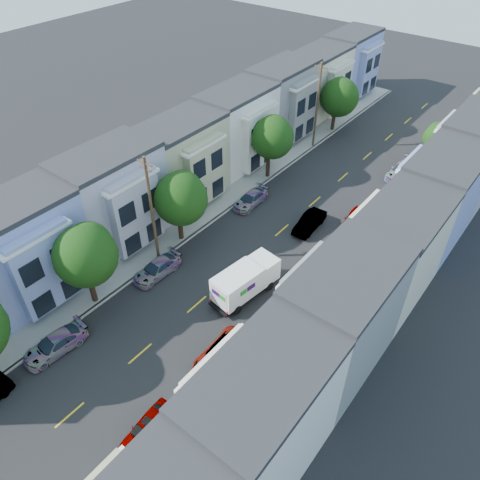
# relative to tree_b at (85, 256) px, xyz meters

# --- Properties ---
(ground) EXTENTS (160.00, 160.00, 0.00)m
(ground) POSITION_rel_tree_b_xyz_m (6.30, 4.69, -4.98)
(ground) COLOR black
(ground) RESTS_ON ground
(road_slab) EXTENTS (12.00, 70.00, 0.02)m
(road_slab) POSITION_rel_tree_b_xyz_m (6.30, 19.69, -4.97)
(road_slab) COLOR black
(road_slab) RESTS_ON ground
(curb_left) EXTENTS (0.30, 70.00, 0.15)m
(curb_left) POSITION_rel_tree_b_xyz_m (0.25, 19.69, -4.91)
(curb_left) COLOR gray
(curb_left) RESTS_ON ground
(curb_right) EXTENTS (0.30, 70.00, 0.15)m
(curb_right) POSITION_rel_tree_b_xyz_m (12.35, 19.69, -4.91)
(curb_right) COLOR gray
(curb_right) RESTS_ON ground
(sidewalk_left) EXTENTS (2.60, 70.00, 0.15)m
(sidewalk_left) POSITION_rel_tree_b_xyz_m (-1.05, 19.69, -4.91)
(sidewalk_left) COLOR gray
(sidewalk_left) RESTS_ON ground
(sidewalk_right) EXTENTS (2.60, 70.00, 0.15)m
(sidewalk_right) POSITION_rel_tree_b_xyz_m (13.65, 19.69, -4.91)
(sidewalk_right) COLOR gray
(sidewalk_right) RESTS_ON ground
(centerline) EXTENTS (0.12, 70.00, 0.01)m
(centerline) POSITION_rel_tree_b_xyz_m (6.30, 19.69, -4.98)
(centerline) COLOR gold
(centerline) RESTS_ON ground
(townhouse_row_left) EXTENTS (5.00, 70.00, 8.50)m
(townhouse_row_left) POSITION_rel_tree_b_xyz_m (-4.85, 19.69, -4.98)
(townhouse_row_left) COLOR beige
(townhouse_row_left) RESTS_ON ground
(townhouse_row_right) EXTENTS (5.00, 70.00, 8.50)m
(townhouse_row_right) POSITION_rel_tree_b_xyz_m (17.45, 19.69, -4.98)
(townhouse_row_right) COLOR beige
(townhouse_row_right) RESTS_ON ground
(tree_b) EXTENTS (4.70, 4.70, 7.35)m
(tree_b) POSITION_rel_tree_b_xyz_m (0.00, 0.00, 0.00)
(tree_b) COLOR black
(tree_b) RESTS_ON ground
(tree_c) EXTENTS (4.70, 4.70, 6.99)m
(tree_c) POSITION_rel_tree_b_xyz_m (0.00, 9.90, -0.36)
(tree_c) COLOR black
(tree_c) RESTS_ON ground
(tree_d) EXTENTS (4.47, 4.47, 7.12)m
(tree_d) POSITION_rel_tree_b_xyz_m (-0.00, 23.60, -0.13)
(tree_d) COLOR black
(tree_d) RESTS_ON ground
(tree_e) EXTENTS (4.70, 4.70, 6.85)m
(tree_e) POSITION_rel_tree_b_xyz_m (0.00, 37.98, -0.49)
(tree_e) COLOR black
(tree_e) RESTS_ON ground
(tree_far_r) EXTENTS (3.10, 3.10, 5.76)m
(tree_far_r) POSITION_rel_tree_b_xyz_m (13.20, 35.41, -0.83)
(tree_far_r) COLOR black
(tree_far_r) RESTS_ON ground
(utility_pole_near) EXTENTS (1.60, 0.26, 10.00)m
(utility_pole_near) POSITION_rel_tree_b_xyz_m (0.00, 6.69, 0.17)
(utility_pole_near) COLOR #42301E
(utility_pole_near) RESTS_ON ground
(utility_pole_far) EXTENTS (1.60, 0.26, 10.00)m
(utility_pole_far) POSITION_rel_tree_b_xyz_m (0.00, 32.69, 0.17)
(utility_pole_far) COLOR #42301E
(utility_pole_far) RESTS_ON ground
(fedex_truck) EXTENTS (2.23, 5.78, 2.77)m
(fedex_truck) POSITION_rel_tree_b_xyz_m (8.63, 7.94, -3.43)
(fedex_truck) COLOR white
(fedex_truck) RESTS_ON ground
(lead_sedan) EXTENTS (1.74, 4.35, 1.43)m
(lead_sedan) POSITION_rel_tree_b_xyz_m (8.15, 18.51, -4.27)
(lead_sedan) COLOR black
(lead_sedan) RESTS_ON ground
(parked_left_b) EXTENTS (2.31, 4.66, 1.35)m
(parked_left_b) POSITION_rel_tree_b_xyz_m (1.40, -4.76, -4.31)
(parked_left_b) COLOR black
(parked_left_b) RESTS_ON ground
(parked_left_c) EXTENTS (1.99, 4.40, 1.30)m
(parked_left_c) POSITION_rel_tree_b_xyz_m (1.40, 5.22, -4.33)
(parked_left_c) COLOR #A9A9A9
(parked_left_c) RESTS_ON ground
(parked_left_d) EXTENTS (1.85, 4.28, 1.28)m
(parked_left_d) POSITION_rel_tree_b_xyz_m (1.40, 18.24, -4.34)
(parked_left_d) COLOR #370F06
(parked_left_d) RESTS_ON ground
(parked_right_a) EXTENTS (1.99, 4.36, 1.37)m
(parked_right_a) POSITION_rel_tree_b_xyz_m (11.20, -5.10, -4.29)
(parked_right_a) COLOR #494E55
(parked_right_a) RESTS_ON ground
(parked_right_b) EXTENTS (2.39, 4.89, 1.34)m
(parked_right_b) POSITION_rel_tree_b_xyz_m (11.20, 1.87, -4.31)
(parked_right_b) COLOR white
(parked_right_b) RESTS_ON ground
(parked_right_c) EXTENTS (1.99, 4.26, 1.33)m
(parked_right_c) POSITION_rel_tree_b_xyz_m (11.20, 21.58, -4.31)
(parked_right_c) COLOR black
(parked_right_c) RESTS_ON ground
(parked_right_d) EXTENTS (2.18, 4.92, 1.46)m
(parked_right_d) POSITION_rel_tree_b_xyz_m (11.20, 32.84, -4.25)
(parked_right_d) COLOR black
(parked_right_d) RESTS_ON ground
(motorcycle) EXTENTS (0.31, 2.27, 0.90)m
(motorcycle) POSITION_rel_tree_b_xyz_m (11.31, -6.35, -4.51)
(motorcycle) COLOR black
(motorcycle) RESTS_ON ground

